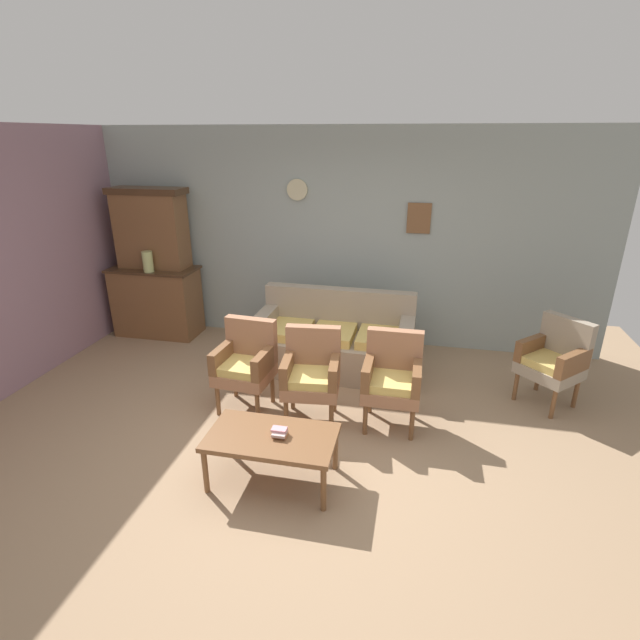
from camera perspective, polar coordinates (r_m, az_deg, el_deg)
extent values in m
plane|color=#997A5B|center=(4.30, -3.27, -15.72)|extent=(7.68, 7.68, 0.00)
cube|color=#939E99|center=(6.13, 2.99, 9.62)|extent=(6.40, 0.06, 2.70)
cube|color=brown|center=(5.96, 11.73, 11.81)|extent=(0.28, 0.02, 0.36)
cylinder|color=beige|center=(6.12, -2.73, 15.28)|extent=(0.26, 0.03, 0.26)
cube|color=brown|center=(6.88, -18.84, 2.02)|extent=(1.10, 0.52, 0.90)
cube|color=#462D1B|center=(6.75, -19.30, 5.74)|extent=(1.16, 0.55, 0.03)
cube|color=brown|center=(6.72, -19.46, 9.95)|extent=(0.90, 0.36, 0.95)
cube|color=#462D1B|center=(6.65, -20.02, 14.30)|extent=(0.99, 0.38, 0.08)
cylinder|color=#B6BF77|center=(6.55, -19.86, 6.57)|extent=(0.13, 0.13, 0.27)
cube|color=gray|center=(5.57, 1.66, -3.98)|extent=(1.81, 0.83, 0.42)
cube|color=gray|center=(5.69, 2.34, 1.47)|extent=(1.80, 0.19, 0.48)
cube|color=gray|center=(5.35, 10.30, -1.56)|extent=(0.17, 0.80, 0.24)
cube|color=gray|center=(5.64, -6.47, -0.13)|extent=(0.17, 0.80, 0.24)
cube|color=tan|center=(5.36, 7.04, -2.14)|extent=(0.47, 0.57, 0.10)
cube|color=tan|center=(5.43, 1.60, -1.67)|extent=(0.47, 0.57, 0.10)
cube|color=tan|center=(5.54, -3.65, -1.20)|extent=(0.47, 0.57, 0.10)
cube|color=#9E6B4C|center=(4.79, -8.99, -6.43)|extent=(0.56, 0.52, 0.12)
cube|color=tan|center=(4.73, -9.16, -5.57)|extent=(0.47, 0.44, 0.10)
cube|color=#9E6B4C|center=(4.83, -8.18, -2.34)|extent=(0.53, 0.14, 0.46)
cube|color=brown|center=(4.63, -6.64, -4.97)|extent=(0.12, 0.48, 0.22)
cube|color=brown|center=(4.81, -11.49, -4.24)|extent=(0.12, 0.48, 0.22)
cylinder|color=brown|center=(4.67, -7.47, -10.23)|extent=(0.04, 0.04, 0.32)
cylinder|color=brown|center=(4.84, -12.09, -9.35)|extent=(0.04, 0.04, 0.32)
cylinder|color=brown|center=(4.97, -5.70, -8.07)|extent=(0.04, 0.04, 0.32)
cylinder|color=brown|center=(5.13, -10.09, -7.33)|extent=(0.04, 0.04, 0.32)
cube|color=#9E6B4C|center=(4.54, -1.08, -7.79)|extent=(0.57, 0.53, 0.12)
cube|color=tan|center=(4.48, -1.12, -6.91)|extent=(0.48, 0.45, 0.10)
cube|color=#9E6B4C|center=(4.59, -0.80, -3.41)|extent=(0.53, 0.15, 0.46)
cube|color=brown|center=(4.44, 1.74, -6.02)|extent=(0.13, 0.49, 0.22)
cube|color=brown|center=(4.49, -3.90, -5.73)|extent=(0.13, 0.49, 0.22)
cylinder|color=brown|center=(4.47, 1.36, -11.57)|extent=(0.04, 0.04, 0.32)
cylinder|color=brown|center=(4.52, -4.06, -11.24)|extent=(0.04, 0.04, 0.32)
cylinder|color=brown|center=(4.79, 1.74, -9.12)|extent=(0.04, 0.04, 0.32)
cylinder|color=brown|center=(4.84, -3.28, -8.84)|extent=(0.04, 0.04, 0.32)
cube|color=#9E6B4C|center=(4.51, 8.50, -8.27)|extent=(0.52, 0.48, 0.12)
cube|color=tan|center=(4.45, 8.54, -7.38)|extent=(0.44, 0.41, 0.10)
cube|color=#9E6B4C|center=(4.55, 8.88, -3.87)|extent=(0.52, 0.10, 0.46)
cube|color=brown|center=(4.42, 11.47, -6.58)|extent=(0.08, 0.48, 0.22)
cube|color=brown|center=(4.44, 5.77, -6.11)|extent=(0.08, 0.48, 0.22)
cylinder|color=brown|center=(4.46, 10.91, -12.13)|extent=(0.04, 0.04, 0.32)
cylinder|color=brown|center=(4.47, 5.42, -11.67)|extent=(0.04, 0.04, 0.32)
cylinder|color=brown|center=(4.78, 11.07, -9.66)|extent=(0.04, 0.04, 0.32)
cylinder|color=brown|center=(4.80, 6.00, -9.24)|extent=(0.04, 0.04, 0.32)
cube|color=gray|center=(5.33, 25.67, -5.41)|extent=(0.71, 0.71, 0.12)
cube|color=tan|center=(5.28, 25.71, -4.59)|extent=(0.60, 0.60, 0.10)
cube|color=gray|center=(5.39, 27.30, -2.06)|extent=(0.44, 0.44, 0.46)
cube|color=brown|center=(5.17, 27.99, -4.56)|extent=(0.40, 0.40, 0.22)
cube|color=brown|center=(5.37, 24.01, -2.96)|extent=(0.40, 0.40, 0.22)
cylinder|color=brown|center=(5.19, 26.08, -8.97)|extent=(0.04, 0.04, 0.32)
cylinder|color=brown|center=(5.38, 22.33, -7.28)|extent=(0.04, 0.04, 0.32)
cylinder|color=brown|center=(5.49, 28.22, -7.68)|extent=(0.04, 0.04, 0.32)
cylinder|color=brown|center=(5.67, 24.60, -6.14)|extent=(0.04, 0.04, 0.32)
cube|color=brown|center=(3.82, -5.79, -13.77)|extent=(1.00, 0.56, 0.04)
cylinder|color=brown|center=(4.26, -10.75, -13.35)|extent=(0.04, 0.04, 0.38)
cylinder|color=brown|center=(4.04, 1.85, -15.14)|extent=(0.04, 0.04, 0.38)
cylinder|color=brown|center=(3.91, -13.52, -17.15)|extent=(0.04, 0.04, 0.38)
cylinder|color=brown|center=(3.67, 0.42, -19.50)|extent=(0.04, 0.04, 0.38)
cube|color=#BB6B42|center=(3.79, -4.73, -13.49)|extent=(0.11, 0.08, 0.02)
cube|color=#BA9C98|center=(3.77, -4.84, -13.32)|extent=(0.11, 0.10, 0.02)
cube|color=pink|center=(3.77, -4.89, -12.87)|extent=(0.12, 0.07, 0.02)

